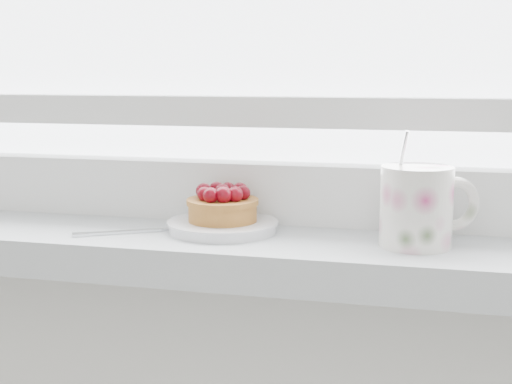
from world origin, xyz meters
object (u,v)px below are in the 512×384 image
(saucer, at_px, (223,226))
(floral_mug, at_px, (419,205))
(raspberry_tart, at_px, (223,205))
(fork, at_px, (149,230))

(saucer, bearing_deg, floral_mug, -4.44)
(saucer, distance_m, raspberry_tart, 0.02)
(raspberry_tart, xyz_separation_m, floral_mug, (0.21, -0.02, 0.01))
(raspberry_tart, relative_size, floral_mug, 0.68)
(saucer, bearing_deg, raspberry_tart, 50.01)
(raspberry_tart, height_order, floral_mug, floral_mug)
(raspberry_tart, height_order, fork, raspberry_tart)
(floral_mug, bearing_deg, raspberry_tart, 175.55)
(raspberry_tart, relative_size, fork, 0.52)
(saucer, height_order, floral_mug, floral_mug)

